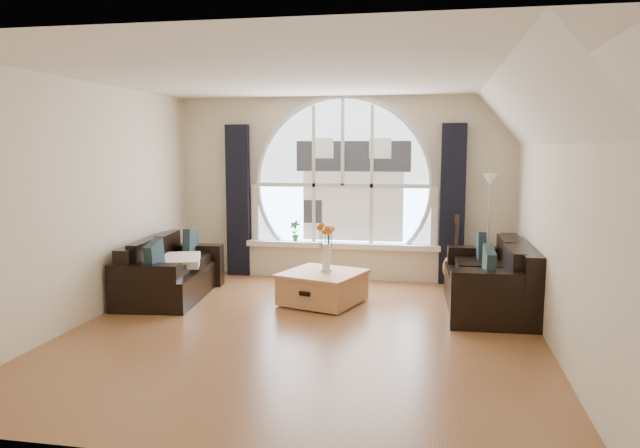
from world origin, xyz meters
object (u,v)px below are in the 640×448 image
(sofa_right, at_px, (488,278))
(floor_lamp, at_px, (488,231))
(vase_flowers, at_px, (326,241))
(sofa_left, at_px, (171,267))
(potted_plant, at_px, (295,231))
(coffee_chest, at_px, (323,286))
(guitar, at_px, (456,252))

(sofa_right, xyz_separation_m, floor_lamp, (0.09, 1.22, 0.40))
(sofa_right, height_order, vase_flowers, vase_flowers)
(sofa_left, bearing_deg, sofa_right, -3.96)
(vase_flowers, bearing_deg, potted_plant, 117.46)
(vase_flowers, distance_m, floor_lamp, 2.41)
(sofa_right, bearing_deg, potted_plant, 150.52)
(coffee_chest, bearing_deg, floor_lamp, 49.94)
(coffee_chest, bearing_deg, sofa_right, 20.47)
(coffee_chest, bearing_deg, vase_flowers, 82.08)
(floor_lamp, bearing_deg, sofa_right, -94.25)
(sofa_left, height_order, potted_plant, potted_plant)
(potted_plant, bearing_deg, floor_lamp, -3.78)
(coffee_chest, distance_m, potted_plant, 1.71)
(guitar, bearing_deg, sofa_left, -146.98)
(floor_lamp, height_order, potted_plant, floor_lamp)
(guitar, bearing_deg, coffee_chest, -130.97)
(sofa_left, xyz_separation_m, vase_flowers, (2.05, 0.13, 0.40))
(vase_flowers, distance_m, potted_plant, 1.60)
(sofa_left, xyz_separation_m, sofa_right, (4.03, 0.13, 0.00))
(floor_lamp, bearing_deg, sofa_left, -161.80)
(sofa_left, bearing_deg, coffee_chest, -4.17)
(sofa_left, height_order, guitar, guitar)
(sofa_right, xyz_separation_m, coffee_chest, (-2.02, -0.07, -0.18))
(sofa_right, xyz_separation_m, guitar, (-0.35, 1.03, 0.13))
(guitar, relative_size, potted_plant, 3.39)
(floor_lamp, bearing_deg, potted_plant, 176.22)
(floor_lamp, relative_size, potted_plant, 5.11)
(sofa_right, xyz_separation_m, vase_flowers, (-1.98, -0.01, 0.40))
(vase_flowers, relative_size, floor_lamp, 0.44)
(guitar, bearing_deg, sofa_right, -55.94)
(coffee_chest, relative_size, guitar, 0.86)
(vase_flowers, bearing_deg, sofa_left, -176.45)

